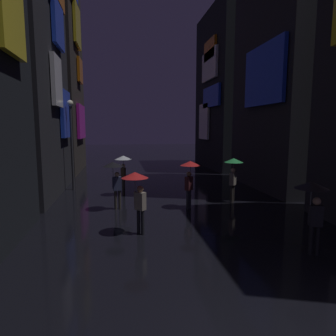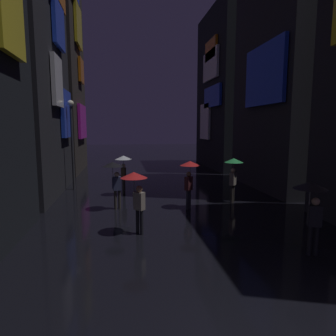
{
  "view_description": "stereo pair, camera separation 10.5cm",
  "coord_description": "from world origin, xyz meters",
  "px_view_note": "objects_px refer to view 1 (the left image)",
  "views": [
    {
      "loc": [
        -2.33,
        -3.88,
        3.6
      ],
      "look_at": [
        0.0,
        10.44,
        1.62
      ],
      "focal_mm": 32.0,
      "sensor_mm": 36.0,
      "label": 1
    },
    {
      "loc": [
        -2.23,
        -3.89,
        3.6
      ],
      "look_at": [
        0.0,
        10.44,
        1.62
      ],
      "focal_mm": 32.0,
      "sensor_mm": 36.0,
      "label": 2
    }
  ],
  "objects_px": {
    "pedestrian_near_crossing_black": "(313,198)",
    "streetlamp_left_far": "(71,134)",
    "pedestrian_midstreet_centre_clear": "(123,164)",
    "pedestrian_foreground_right_green": "(233,168)",
    "pedestrian_far_right_red": "(190,171)",
    "pedestrian_foreground_left_black": "(114,172)",
    "pedestrian_midstreet_left_red": "(137,186)"
  },
  "relations": [
    {
      "from": "pedestrian_midstreet_left_red",
      "to": "streetlamp_left_far",
      "type": "height_order",
      "value": "streetlamp_left_far"
    },
    {
      "from": "pedestrian_foreground_left_black",
      "to": "pedestrian_midstreet_left_red",
      "type": "distance_m",
      "value": 3.26
    },
    {
      "from": "pedestrian_near_crossing_black",
      "to": "pedestrian_far_right_red",
      "type": "height_order",
      "value": "same"
    },
    {
      "from": "pedestrian_midstreet_left_red",
      "to": "streetlamp_left_far",
      "type": "bearing_deg",
      "value": 112.23
    },
    {
      "from": "pedestrian_midstreet_centre_clear",
      "to": "pedestrian_near_crossing_black",
      "type": "distance_m",
      "value": 9.91
    },
    {
      "from": "pedestrian_near_crossing_black",
      "to": "pedestrian_far_right_red",
      "type": "bearing_deg",
      "value": 112.29
    },
    {
      "from": "pedestrian_midstreet_centre_clear",
      "to": "pedestrian_midstreet_left_red",
      "type": "distance_m",
      "value": 6.01
    },
    {
      "from": "pedestrian_midstreet_centre_clear",
      "to": "pedestrian_midstreet_left_red",
      "type": "xyz_separation_m",
      "value": [
        0.35,
        -6.0,
        0.0
      ]
    },
    {
      "from": "pedestrian_foreground_right_green",
      "to": "pedestrian_midstreet_left_red",
      "type": "xyz_separation_m",
      "value": [
        -4.85,
        -3.69,
        0.0
      ]
    },
    {
      "from": "pedestrian_midstreet_left_red",
      "to": "streetlamp_left_far",
      "type": "distance_m",
      "value": 8.63
    },
    {
      "from": "streetlamp_left_far",
      "to": "pedestrian_far_right_red",
      "type": "bearing_deg",
      "value": -41.07
    },
    {
      "from": "pedestrian_foreground_left_black",
      "to": "pedestrian_foreground_right_green",
      "type": "xyz_separation_m",
      "value": [
        5.63,
        0.52,
        0.0
      ]
    },
    {
      "from": "pedestrian_far_right_red",
      "to": "streetlamp_left_far",
      "type": "height_order",
      "value": "streetlamp_left_far"
    },
    {
      "from": "streetlamp_left_far",
      "to": "pedestrian_midstreet_centre_clear",
      "type": "bearing_deg",
      "value": -32.97
    },
    {
      "from": "pedestrian_midstreet_centre_clear",
      "to": "pedestrian_foreground_right_green",
      "type": "height_order",
      "value": "same"
    },
    {
      "from": "pedestrian_midstreet_left_red",
      "to": "pedestrian_foreground_right_green",
      "type": "bearing_deg",
      "value": 37.27
    },
    {
      "from": "pedestrian_near_crossing_black",
      "to": "pedestrian_far_right_red",
      "type": "relative_size",
      "value": 1.0
    },
    {
      "from": "streetlamp_left_far",
      "to": "pedestrian_near_crossing_black",
      "type": "bearing_deg",
      "value": -52.61
    },
    {
      "from": "pedestrian_foreground_left_black",
      "to": "pedestrian_near_crossing_black",
      "type": "bearing_deg",
      "value": -45.93
    },
    {
      "from": "pedestrian_midstreet_centre_clear",
      "to": "pedestrian_foreground_right_green",
      "type": "distance_m",
      "value": 5.69
    },
    {
      "from": "pedestrian_far_right_red",
      "to": "streetlamp_left_far",
      "type": "relative_size",
      "value": 0.42
    },
    {
      "from": "pedestrian_near_crossing_black",
      "to": "pedestrian_far_right_red",
      "type": "distance_m",
      "value": 5.82
    },
    {
      "from": "pedestrian_foreground_right_green",
      "to": "pedestrian_midstreet_centre_clear",
      "type": "bearing_deg",
      "value": 156.0
    },
    {
      "from": "pedestrian_far_right_red",
      "to": "streetlamp_left_far",
      "type": "distance_m",
      "value": 7.74
    },
    {
      "from": "pedestrian_foreground_right_green",
      "to": "pedestrian_midstreet_left_red",
      "type": "relative_size",
      "value": 1.0
    },
    {
      "from": "pedestrian_near_crossing_black",
      "to": "streetlamp_left_far",
      "type": "bearing_deg",
      "value": 127.39
    },
    {
      "from": "pedestrian_foreground_right_green",
      "to": "pedestrian_midstreet_left_red",
      "type": "bearing_deg",
      "value": -142.73
    },
    {
      "from": "pedestrian_midstreet_centre_clear",
      "to": "streetlamp_left_far",
      "type": "xyz_separation_m",
      "value": [
        -2.86,
        1.85,
        1.55
      ]
    },
    {
      "from": "pedestrian_foreground_left_black",
      "to": "pedestrian_far_right_red",
      "type": "height_order",
      "value": "same"
    },
    {
      "from": "pedestrian_midstreet_centre_clear",
      "to": "pedestrian_midstreet_left_red",
      "type": "relative_size",
      "value": 1.0
    },
    {
      "from": "pedestrian_foreground_right_green",
      "to": "streetlamp_left_far",
      "type": "height_order",
      "value": "streetlamp_left_far"
    },
    {
      "from": "pedestrian_midstreet_left_red",
      "to": "pedestrian_near_crossing_black",
      "type": "bearing_deg",
      "value": -28.05
    }
  ]
}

